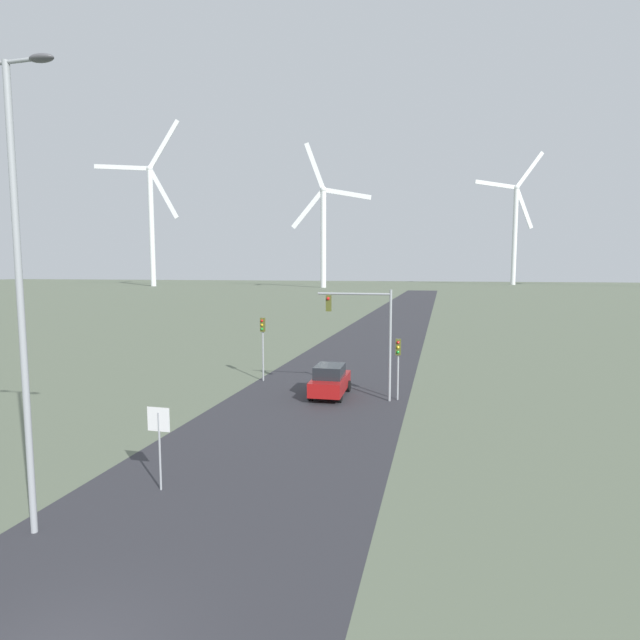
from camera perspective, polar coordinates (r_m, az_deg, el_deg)
road_surface at (r=55.77m, az=6.81°, el=-1.72°), size 10.00×240.00×0.01m
streetlamp at (r=15.41m, az=-31.27°, el=6.18°), size 2.85×0.32×12.59m
stop_sign_near at (r=17.54m, az=-17.91°, el=-12.12°), size 0.81×0.07×2.81m
traffic_light_post_near_left at (r=32.57m, az=-6.56°, el=-1.70°), size 0.28×0.34×4.15m
traffic_light_post_near_right at (r=28.06m, az=8.92°, el=-4.00°), size 0.28×0.34×3.44m
traffic_light_mast_overhead at (r=27.66m, az=5.19°, el=-0.26°), size 4.15×0.35×6.18m
car_approaching at (r=28.89m, az=1.15°, el=-6.92°), size 1.96×4.17×1.83m
wind_turbine_far_left at (r=228.10m, az=-18.73°, el=11.46°), size 35.32×9.51×69.66m
wind_turbine_left at (r=199.72m, az=0.39°, el=10.68°), size 30.83×7.39×56.23m
wind_turbine_center at (r=252.31m, az=21.40°, el=10.11°), size 30.82×12.06×61.45m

